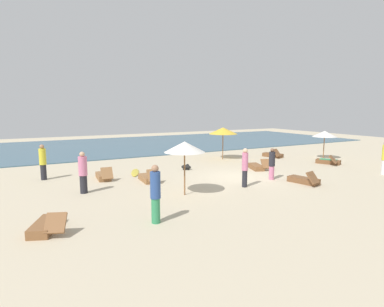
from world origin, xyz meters
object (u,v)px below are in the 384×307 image
person_1 (272,164)px  dog (186,167)px  umbrella_3 (325,134)px  lounger_4 (104,176)px  lounger_6 (257,167)px  person_4 (155,194)px  lounger_5 (329,161)px  surfboard (135,172)px  umbrella_1 (185,147)px  person_2 (245,167)px  lounger_1 (304,180)px  lounger_2 (148,178)px  person_0 (83,172)px  lounger_3 (273,155)px  umbrella_2 (223,131)px  lounger_0 (46,226)px  person_3 (43,162)px

person_1 → dog: (-2.74, 4.43, -0.67)m
umbrella_3 → lounger_4: 15.87m
lounger_6 → person_4: bearing=-147.9°
lounger_5 → surfboard: size_ratio=0.81×
umbrella_3 → person_4: 16.91m
umbrella_1 → person_2: size_ratio=1.25×
lounger_1 → dog: bearing=121.4°
lounger_5 → person_4: 14.95m
lounger_2 → person_0: bearing=-166.8°
lounger_3 → lounger_1: bearing=-122.3°
person_2 → lounger_2: bearing=138.5°
dog → lounger_3: bearing=8.7°
person_0 → umbrella_3: bearing=4.8°
umbrella_1 → lounger_6: size_ratio=1.29×
lounger_6 → person_1: 2.83m
umbrella_2 → lounger_6: umbrella_2 is taller
lounger_2 → person_1: person_1 is taller
lounger_0 → lounger_5: bearing=12.1°
umbrella_1 → umbrella_2: 9.82m
umbrella_1 → dog: size_ratio=3.74×
lounger_2 → person_1: 6.45m
person_3 → person_2: bearing=-36.5°
person_0 → person_4: size_ratio=0.96×
lounger_4 → lounger_5: bearing=-10.1°
umbrella_1 → umbrella_3: umbrella_1 is taller
lounger_0 → person_2: 8.81m
person_1 → person_4: (-7.65, -2.99, 0.15)m
umbrella_1 → lounger_0: bearing=-164.0°
lounger_6 → person_3: person_3 is taller
lounger_3 → umbrella_2: bearing=165.6°
umbrella_2 → person_1: bearing=-101.8°
lounger_3 → person_0: person_0 is taller
lounger_4 → umbrella_2: bearing=15.1°
person_1 → surfboard: size_ratio=0.75×
lounger_4 → person_3: 3.18m
umbrella_1 → person_2: bearing=-2.0°
umbrella_2 → lounger_3: umbrella_2 is taller
umbrella_2 → lounger_1: 8.35m
person_2 → umbrella_3: bearing=20.9°
umbrella_1 → person_4: umbrella_1 is taller
person_2 → lounger_6: bearing=43.0°
lounger_2 → person_3: bearing=148.0°
umbrella_3 → lounger_4: bearing=176.7°
lounger_3 → person_4: (-12.97, -8.66, 0.82)m
lounger_4 → dog: 5.01m
umbrella_1 → lounger_0: 6.05m
umbrella_3 → person_0: umbrella_3 is taller
lounger_0 → surfboard: (5.06, 7.01, -0.13)m
umbrella_3 → lounger_5: bearing=-132.1°
dog → lounger_4: bearing=-177.6°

